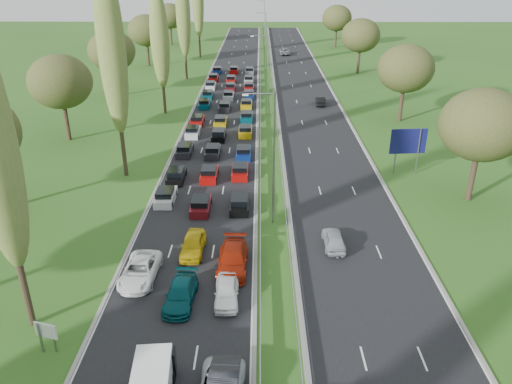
{
  "coord_description": "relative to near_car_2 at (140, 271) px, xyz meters",
  "views": [
    {
      "loc": [
        3.28,
        3.18,
        21.46
      ],
      "look_at": [
        2.93,
        46.36,
        1.5
      ],
      "focal_mm": 35.0,
      "sensor_mm": 36.0,
      "label": 1
    }
  ],
  "objects": [
    {
      "name": "poplar_row",
      "position": [
        -5.95,
        34.09,
        11.64
      ],
      "size": [
        2.8,
        127.8,
        22.44
      ],
      "color": "#2D2116",
      "rests_on": "ground"
    },
    {
      "name": "woodland_left",
      "position": [
        -16.45,
        28.55,
        6.93
      ],
      "size": [
        8.0,
        166.0,
        11.1
      ],
      "color": "#2D2116",
      "rests_on": "ground"
    },
    {
      "name": "direction_sign",
      "position": [
        24.95,
        20.56,
        2.82
      ],
      "size": [
        3.99,
        0.43,
        5.2
      ],
      "color": "gray",
      "rests_on": "ground"
    },
    {
      "name": "near_car_12",
      "position": [
        6.56,
        -2.49,
        -0.03
      ],
      "size": [
        1.76,
        4.15,
        1.4
      ],
      "primitive_type": "imported",
      "rotation": [
        0.0,
        0.0,
        0.03
      ],
      "color": "white",
      "rests_on": "near_carriageway"
    },
    {
      "name": "woodland_right",
      "position": [
        29.55,
        32.59,
        6.93
      ],
      "size": [
        8.0,
        153.0,
        11.1
      ],
      "color": "#2D2116",
      "rests_on": "ground"
    },
    {
      "name": "far_car_0",
      "position": [
        14.95,
        4.77,
        -0.04
      ],
      "size": [
        1.69,
        4.09,
        1.39
      ],
      "primitive_type": "imported",
      "rotation": [
        0.0,
        0.0,
        3.16
      ],
      "color": "#A3A6AC",
      "rests_on": "far_carriageway"
    },
    {
      "name": "near_car_7",
      "position": [
        3.42,
        -2.76,
        -0.04
      ],
      "size": [
        2.19,
        4.84,
        1.38
      ],
      "primitive_type": "imported",
      "rotation": [
        0.0,
        0.0,
        -0.06
      ],
      "color": "#044147",
      "rests_on": "near_carriageway"
    },
    {
      "name": "info_sign",
      "position": [
        -3.85,
        -7.62,
        0.62
      ],
      "size": [
        1.46,
        0.53,
        2.1
      ],
      "color": "gray",
      "rests_on": "ground"
    },
    {
      "name": "far_carriageway",
      "position": [
        16.8,
        48.43,
        -0.75
      ],
      "size": [
        10.5,
        215.0,
        0.04
      ],
      "primitive_type": "cube",
      "color": "black",
      "rests_on": "ground"
    },
    {
      "name": "lamp_columns",
      "position": [
        10.05,
        43.93,
        5.25
      ],
      "size": [
        0.18,
        140.18,
        12.0
      ],
      "color": "gray",
      "rests_on": "ground"
    },
    {
      "name": "far_car_1",
      "position": [
        18.78,
        49.88,
        -0.04
      ],
      "size": [
        1.66,
        4.27,
        1.39
      ],
      "primitive_type": "imported",
      "rotation": [
        0.0,
        0.0,
        3.09
      ],
      "color": "black",
      "rests_on": "far_carriageway"
    },
    {
      "name": "ground",
      "position": [
        10.05,
        45.93,
        -0.75
      ],
      "size": [
        260.0,
        260.0,
        0.0
      ],
      "primitive_type": "plane",
      "color": "#2B591B",
      "rests_on": "ground"
    },
    {
      "name": "near_car_8",
      "position": [
        3.48,
        3.75,
        0.03
      ],
      "size": [
        1.92,
        4.49,
        1.51
      ],
      "primitive_type": "imported",
      "rotation": [
        0.0,
        0.0,
        -0.03
      ],
      "color": "gold",
      "rests_on": "near_carriageway"
    },
    {
      "name": "near_car_2",
      "position": [
        0.0,
        0.0,
        0.0
      ],
      "size": [
        2.62,
        5.33,
        1.46
      ],
      "primitive_type": "imported",
      "rotation": [
        0.0,
        0.0,
        -0.04
      ],
      "color": "white",
      "rests_on": "near_carriageway"
    },
    {
      "name": "traffic_queue_fill",
      "position": [
        3.27,
        43.51,
        -0.31
      ],
      "size": [
        9.07,
        68.62,
        0.8
      ],
      "color": "silver",
      "rests_on": "ground"
    },
    {
      "name": "central_reservation",
      "position": [
        10.05,
        48.43,
        -0.2
      ],
      "size": [
        2.36,
        215.0,
        0.32
      ],
      "color": "gray",
      "rests_on": "ground"
    },
    {
      "name": "near_carriageway",
      "position": [
        3.3,
        48.43,
        -0.75
      ],
      "size": [
        10.5,
        215.0,
        0.04
      ],
      "primitive_type": "cube",
      "color": "black",
      "rests_on": "ground"
    },
    {
      "name": "far_car_2",
      "position": [
        15.11,
        99.18,
        0.05
      ],
      "size": [
        2.64,
        5.62,
        1.55
      ],
      "primitive_type": "imported",
      "rotation": [
        0.0,
        0.0,
        3.15
      ],
      "color": "gray",
      "rests_on": "far_carriageway"
    },
    {
      "name": "near_car_11",
      "position": [
        6.79,
        1.52,
        0.07
      ],
      "size": [
        2.4,
        5.59,
        1.61
      ],
      "primitive_type": "imported",
      "rotation": [
        0.0,
        0.0,
        -0.03
      ],
      "color": "#941E09",
      "rests_on": "near_carriageway"
    }
  ]
}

